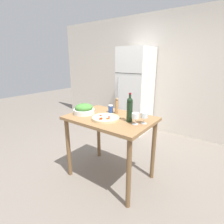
{
  "coord_description": "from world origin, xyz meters",
  "views": [
    {
      "loc": [
        1.31,
        -1.74,
        1.62
      ],
      "look_at": [
        0.0,
        0.04,
        0.96
      ],
      "focal_mm": 28.0,
      "sensor_mm": 36.0,
      "label": 1
    }
  ],
  "objects": [
    {
      "name": "salad_bowl",
      "position": [
        -0.38,
        -0.09,
        0.97
      ],
      "size": [
        0.29,
        0.29,
        0.14
      ],
      "color": "white",
      "rests_on": "prep_counter"
    },
    {
      "name": "prep_counter",
      "position": [
        0.0,
        0.0,
        0.77
      ],
      "size": [
        1.11,
        0.77,
        0.9
      ],
      "color": "olive",
      "rests_on": "ground_plane"
    },
    {
      "name": "wine_glass_far",
      "position": [
        0.46,
        0.04,
        1.0
      ],
      "size": [
        0.08,
        0.08,
        0.14
      ],
      "color": "silver",
      "rests_on": "prep_counter"
    },
    {
      "name": "wall_back",
      "position": [
        0.0,
        2.12,
        1.3
      ],
      "size": [
        6.4,
        0.06,
        2.6
      ],
      "color": "silver",
      "rests_on": "ground_plane"
    },
    {
      "name": "wine_bottle",
      "position": [
        0.29,
        0.0,
        1.06
      ],
      "size": [
        0.07,
        0.07,
        0.35
      ],
      "color": "black",
      "rests_on": "prep_counter"
    },
    {
      "name": "ground_plane",
      "position": [
        0.0,
        0.0,
        0.0
      ],
      "size": [
        14.0,
        14.0,
        0.0
      ],
      "primitive_type": "plane",
      "color": "slate"
    },
    {
      "name": "homemade_pizza",
      "position": [
        0.01,
        -0.11,
        0.92
      ],
      "size": [
        0.35,
        0.35,
        0.04
      ],
      "color": "beige",
      "rests_on": "prep_counter"
    },
    {
      "name": "pepper_mill",
      "position": [
        -0.02,
        0.17,
        1.01
      ],
      "size": [
        0.05,
        0.05,
        0.22
      ],
      "color": "#AD7F51",
      "rests_on": "prep_counter"
    },
    {
      "name": "wine_glass_near",
      "position": [
        0.39,
        -0.04,
        1.0
      ],
      "size": [
        0.08,
        0.08,
        0.14
      ],
      "color": "silver",
      "rests_on": "prep_counter"
    },
    {
      "name": "salt_canister",
      "position": [
        -0.12,
        0.17,
        0.96
      ],
      "size": [
        0.06,
        0.06,
        0.11
      ],
      "color": "#284CA3",
      "rests_on": "prep_counter"
    },
    {
      "name": "refrigerator",
      "position": [
        -0.59,
        1.73,
        0.94
      ],
      "size": [
        0.64,
        0.71,
        1.89
      ],
      "color": "white",
      "rests_on": "ground_plane"
    }
  ]
}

